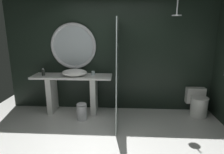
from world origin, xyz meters
The scene contains 10 objects.
back_wall_panel centered at (0.00, 1.90, 1.30)m, with size 4.80×0.10×2.60m, color black.
vanity_counter centered at (-0.85, 1.58, 0.55)m, with size 1.76×0.51×0.87m.
vessel_sink centered at (-0.78, 1.54, 0.94)m, with size 0.56×0.46×0.21m.
tumbler_cup centered at (-0.38, 1.62, 0.91)m, with size 0.08×0.08×0.09m, color silver.
soap_dispenser centered at (-1.48, 1.54, 0.94)m, with size 0.07×0.07×0.16m.
round_wall_mirror centered at (-0.85, 1.81, 1.49)m, with size 1.04×0.07×1.04m.
shower_glass_panel centered at (0.17, 1.22, 1.03)m, with size 0.02×1.25×2.06m, color silver.
rain_shower_head centered at (1.29, 1.40, 2.16)m, with size 0.19×0.19×0.39m.
toilet centered at (1.94, 1.59, 0.28)m, with size 0.41×0.57×0.57m.
waste_bin centered at (-0.58, 1.20, 0.19)m, with size 0.21×0.21×0.37m.
Camera 1 is at (0.28, -2.53, 1.88)m, focal length 31.05 mm.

